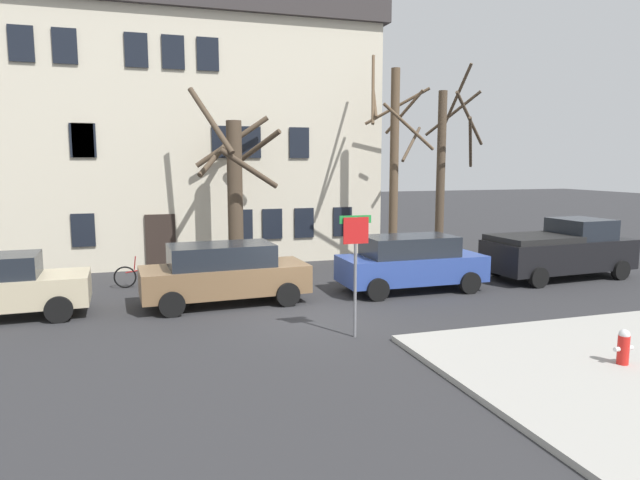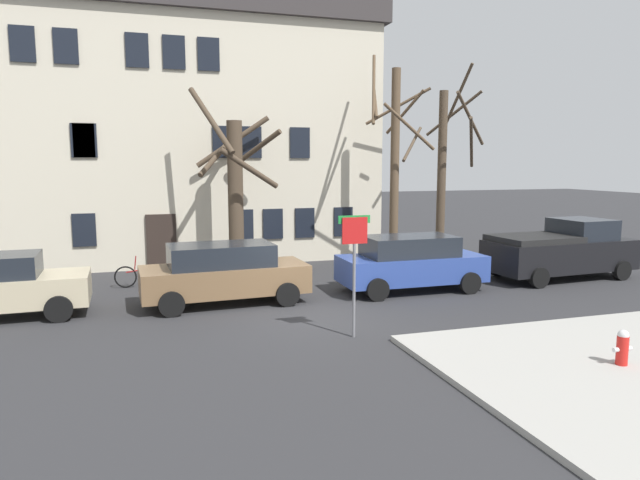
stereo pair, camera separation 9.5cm
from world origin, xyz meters
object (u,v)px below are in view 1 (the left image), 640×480
Objects in this scene: building_main at (194,120)px; street_sign_pole at (356,253)px; bicycle_leaning at (142,276)px; fire_hydrant at (624,346)px; tree_bare_near at (234,187)px; car_blue_wagon at (411,262)px; tree_bare_far at (443,166)px; pickup_truck_black at (560,250)px; car_brown_wagon at (224,273)px; tree_bare_mid at (394,159)px.

building_main reaches higher than street_sign_pole.
street_sign_pole reaches higher than bicycle_leaning.
bicycle_leaning is (-8.90, 10.53, -0.11)m from fire_hydrant.
bicycle_leaning is at bearing 130.20° from fire_hydrant.
tree_bare_near is 1.45× the size of car_blue_wagon.
tree_bare_near reaches higher than bicycle_leaning.
tree_bare_far is at bearing 8.43° from bicycle_leaning.
street_sign_pole is (-7.19, -8.77, -1.90)m from tree_bare_far.
pickup_truck_black is (10.71, -4.05, -2.17)m from tree_bare_near.
bicycle_leaning is (-4.69, 7.01, -1.61)m from street_sign_pole.
street_sign_pole reaches higher than fire_hydrant.
fire_hydrant is at bearing -123.27° from pickup_truck_black.
car_brown_wagon is at bearing 121.11° from street_sign_pole.
tree_bare_far reaches higher than car_blue_wagon.
building_main is at bearing 121.55° from car_blue_wagon.
car_blue_wagon is at bearing -41.92° from tree_bare_near.
tree_bare_near is 9.49× the size of fire_hydrant.
bicycle_leaning is (-11.88, -1.76, -3.51)m from tree_bare_far.
bicycle_leaning is at bearing -159.10° from tree_bare_near.
pickup_truck_black is (2.10, -4.56, -2.89)m from tree_bare_far.
bicycle_leaning is (-9.23, -0.82, -3.78)m from tree_bare_mid.
car_brown_wagon is 1.04× the size of car_blue_wagon.
building_main is 18.79m from fire_hydrant.
bicycle_leaning is at bearing 168.66° from pickup_truck_black.
pickup_truck_black is at bearing -37.89° from building_main.
tree_bare_far is at bearing 19.55° from tree_bare_mid.
tree_bare_near reaches higher than car_blue_wagon.
bicycle_leaning is at bearing -110.65° from building_main.
tree_bare_far is 6.83m from car_blue_wagon.
building_main is at bearing 100.00° from street_sign_pole.
building_main reaches higher than car_blue_wagon.
tree_bare_far is (2.65, 0.94, -0.27)m from tree_bare_mid.
building_main is 2.84× the size of pickup_truck_black.
tree_bare_mid is at bearing 5.07° from bicycle_leaning.
car_blue_wagon is at bearing 96.33° from fire_hydrant.
tree_bare_far reaches higher than pickup_truck_black.
tree_bare_mid is (5.97, -0.43, 0.98)m from tree_bare_near.
street_sign_pole reaches higher than car_blue_wagon.
pickup_truck_black is at bearing -37.35° from tree_bare_mid.
tree_bare_mid is at bearing 59.90° from street_sign_pole.
car_blue_wagon is at bearing -177.33° from pickup_truck_black.
tree_bare_far is 13.10m from fire_hydrant.
fire_hydrant is 13.79m from bicycle_leaning.
pickup_truck_black is at bearing 56.73° from fire_hydrant.
building_main is 5.37× the size of street_sign_pole.
tree_bare_far is at bearing 50.67° from street_sign_pole.
tree_bare_near is at bearing 115.59° from fire_hydrant.
tree_bare_near reaches higher than fire_hydrant.
tree_bare_near is 0.83× the size of tree_bare_far.
car_brown_wagon is 11.72m from pickup_truck_black.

